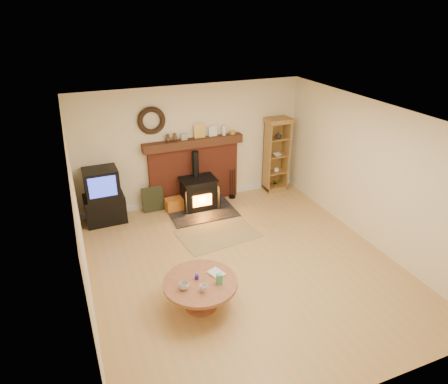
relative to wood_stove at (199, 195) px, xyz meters
name	(u,v)px	position (x,y,z in m)	size (l,w,h in m)	color
ground	(244,265)	(0.03, -2.27, -0.34)	(5.50, 5.50, 0.00)	tan
room_shell	(242,172)	(0.02, -2.18, 1.37)	(5.02, 5.52, 2.61)	beige
chimney_breast	(194,168)	(0.03, 0.40, 0.46)	(2.20, 0.22, 1.78)	maroon
wood_stove	(199,195)	(0.00, 0.00, 0.00)	(1.40, 1.00, 1.27)	black
area_rug	(218,234)	(-0.01, -1.14, -0.34)	(1.48, 1.02, 0.01)	brown
tv_unit	(103,197)	(-1.96, 0.20, 0.21)	(0.80, 0.57, 1.15)	black
curio_cabinet	(276,155)	(2.00, 0.28, 0.54)	(0.56, 0.41, 1.76)	olive
firelog_box	(176,204)	(-0.48, 0.13, -0.20)	(0.45, 0.28, 0.28)	yellow
leaning_painting	(153,199)	(-0.95, 0.28, -0.07)	(0.46, 0.03, 0.55)	black
fire_tools	(232,192)	(0.88, 0.23, -0.21)	(0.16, 0.16, 0.70)	black
coffee_table	(201,286)	(-0.98, -2.97, 0.03)	(1.09, 1.09, 0.62)	brown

